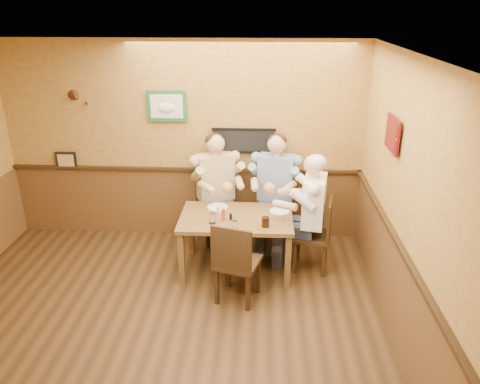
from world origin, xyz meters
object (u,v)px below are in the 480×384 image
at_px(diner_tan_shirt, 216,194).
at_px(diner_blue_polo, 276,195).
at_px(water_glass_mid, 235,225).
at_px(salt_shaker, 218,209).
at_px(hot_sauce_bottle, 223,214).
at_px(diner_white_elder, 313,220).
at_px(chair_near_side, 238,260).
at_px(pepper_shaker, 231,217).
at_px(chair_back_left, 216,208).
at_px(chair_right_end, 312,234).
at_px(chair_back_right, 275,209).
at_px(cola_tumbler, 265,222).
at_px(water_glass_left, 213,218).
at_px(dining_table, 236,223).

height_order(diner_tan_shirt, diner_blue_polo, diner_tan_shirt).
relative_size(water_glass_mid, salt_shaker, 1.17).
bearing_deg(hot_sauce_bottle, diner_white_elder, 9.77).
relative_size(chair_near_side, diner_white_elder, 0.73).
bearing_deg(pepper_shaker, chair_back_left, 107.30).
bearing_deg(chair_near_side, chair_right_end, -124.71).
bearing_deg(diner_blue_polo, chair_right_end, -46.19).
distance_m(chair_back_right, pepper_shaker, 1.10).
bearing_deg(water_glass_mid, diner_blue_polo, 66.26).
bearing_deg(chair_back_left, salt_shaker, -105.22).
bearing_deg(salt_shaker, cola_tumbler, -31.28).
relative_size(water_glass_left, salt_shaker, 1.41).
height_order(chair_back_right, water_glass_mid, chair_back_right).
relative_size(chair_right_end, water_glass_mid, 9.09).
height_order(diner_tan_shirt, pepper_shaker, diner_tan_shirt).
relative_size(dining_table, water_glass_left, 10.87).
xyz_separation_m(chair_right_end, chair_near_side, (-0.91, -0.73, 0.02)).
relative_size(hot_sauce_bottle, salt_shaker, 1.87).
relative_size(diner_tan_shirt, pepper_shaker, 17.72).
xyz_separation_m(dining_table, water_glass_left, (-0.27, -0.20, 0.16)).
height_order(chair_back_left, diner_blue_polo, diner_blue_polo).
bearing_deg(diner_blue_polo, chair_back_left, -167.02).
bearing_deg(diner_tan_shirt, salt_shaker, -105.22).
bearing_deg(chair_right_end, water_glass_mid, -55.24).
xyz_separation_m(hot_sauce_bottle, salt_shaker, (-0.08, 0.21, -0.04)).
distance_m(diner_tan_shirt, salt_shaker, 0.69).
height_order(diner_white_elder, salt_shaker, diner_white_elder).
bearing_deg(diner_white_elder, pepper_shaker, -69.26).
xyz_separation_m(diner_tan_shirt, diner_blue_polo, (0.84, 0.02, -0.00)).
bearing_deg(salt_shaker, chair_right_end, -1.02).
distance_m(dining_table, hot_sauce_bottle, 0.26).
bearing_deg(chair_back_left, water_glass_left, -110.04).
height_order(dining_table, chair_back_right, chair_back_right).
height_order(chair_right_end, cola_tumbler, chair_right_end).
height_order(chair_back_left, hot_sauce_bottle, chair_back_left).
height_order(diner_blue_polo, water_glass_left, diner_blue_polo).
distance_m(chair_back_left, pepper_shaker, 0.96).
distance_m(chair_back_right, cola_tumbler, 1.11).
height_order(chair_near_side, diner_tan_shirt, diner_tan_shirt).
bearing_deg(chair_back_left, diner_tan_shirt, -23.55).
height_order(chair_near_side, cola_tumbler, chair_near_side).
xyz_separation_m(chair_back_left, salt_shaker, (0.10, -0.68, 0.29)).
xyz_separation_m(water_glass_left, hot_sauce_bottle, (0.12, 0.09, 0.02)).
distance_m(chair_near_side, pepper_shaker, 0.63).
distance_m(dining_table, chair_back_left, 0.86).
xyz_separation_m(diner_blue_polo, hot_sauce_bottle, (-0.66, -0.91, 0.12)).
distance_m(chair_near_side, diner_white_elder, 1.18).
height_order(chair_back_right, chair_right_end, chair_back_right).
bearing_deg(dining_table, chair_back_right, 57.51).
height_order(chair_back_right, pepper_shaker, chair_back_right).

